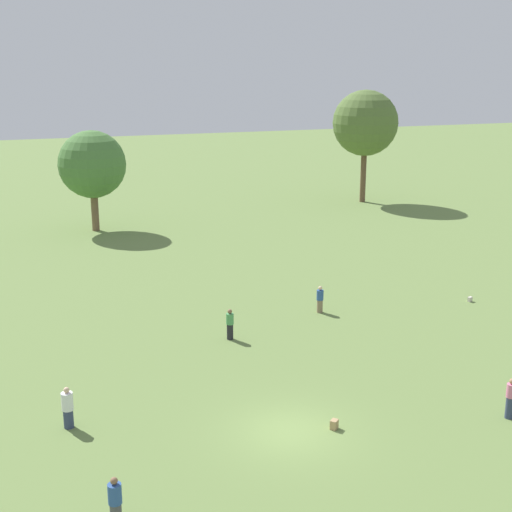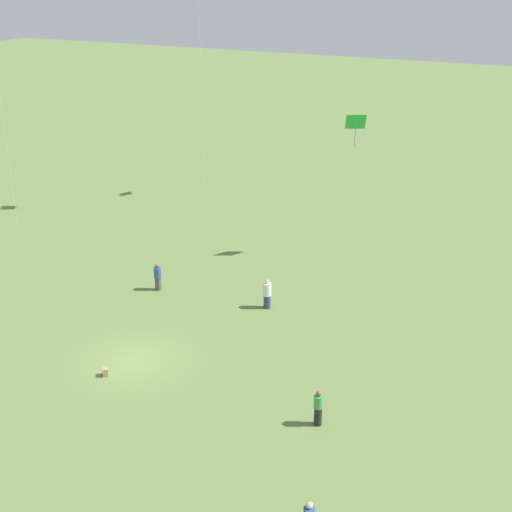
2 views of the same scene
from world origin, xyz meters
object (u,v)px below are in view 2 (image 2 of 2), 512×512
at_px(kite_8, 356,125).
at_px(person_4, 318,408).
at_px(picnic_bag_0, 105,372).
at_px(person_2, 158,277).
at_px(person_1, 267,294).

bearing_deg(kite_8, person_4, 125.49).
xyz_separation_m(person_4, picnic_bag_0, (0.95, -10.57, -0.63)).
bearing_deg(person_2, person_1, -7.65).
bearing_deg(picnic_bag_0, kite_8, 165.14).
distance_m(person_4, picnic_bag_0, 10.63).
height_order(person_1, picnic_bag_0, person_1).
relative_size(person_4, kite_8, 0.18).
distance_m(person_1, kite_8, 12.65).
xyz_separation_m(kite_8, picnic_bag_0, (19.69, -5.22, -8.66)).
height_order(person_2, person_4, person_2).
bearing_deg(kite_8, person_1, 101.05).
bearing_deg(kite_8, person_2, 70.87).
bearing_deg(picnic_bag_0, person_4, 95.16).
bearing_deg(person_4, picnic_bag_0, 22.97).
relative_size(person_2, kite_8, 0.18).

